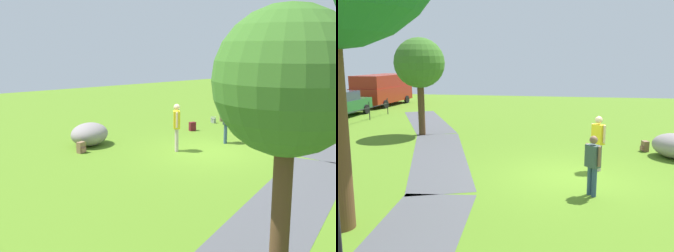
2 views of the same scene
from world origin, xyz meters
The scene contains 11 objects.
ground_plane centered at (0.00, 0.00, 0.00)m, with size 48.00×48.00×0.00m, color #537C20.
footpath_segment_mid centered at (1.70, 4.74, 0.00)m, with size 8.15×4.57×0.01m.
young_tree_near_path centered at (5.27, 6.84, 3.28)m, with size 2.28×2.28×4.46m.
lawn_boulder centered at (2.89, -3.70, 0.44)m, with size 2.20×2.13×0.87m.
woman_with_handbag centered at (-4.91, -4.05, 0.93)m, with size 0.48×0.36×1.61m.
man_near_boulder centered at (-1.45, -0.56, 0.92)m, with size 0.43×0.42×1.59m.
passerby_on_path centered at (0.86, -0.84, 1.02)m, with size 0.41×0.43×1.75m.
handbag_on_grass centered at (-4.24, -3.97, 0.14)m, with size 0.33×0.34×0.31m.
backpack_by_boulder centered at (3.71, -2.82, 0.19)m, with size 0.33×0.32×0.40m.
spare_backpack_on_lawn centered at (-2.10, -3.21, 0.19)m, with size 0.32×0.31×0.40m.
frisbee_on_grass centered at (-3.06, -5.42, 0.01)m, with size 0.25×0.25×0.02m.
Camera 1 is at (10.56, 10.48, 3.84)m, focal length 44.44 mm.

